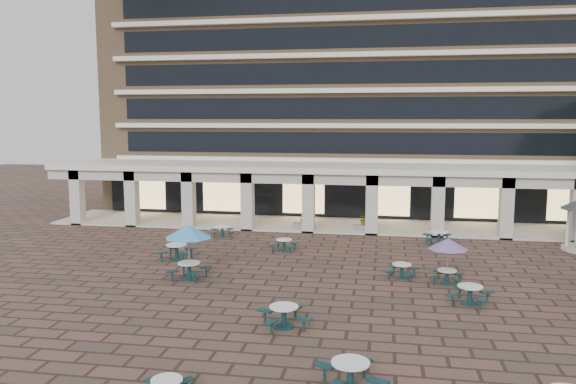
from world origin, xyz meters
name	(u,v)px	position (x,y,z in m)	size (l,w,h in m)	color
ground	(318,288)	(0.00, 0.00, 0.00)	(120.00, 120.00, 0.00)	brown
apartment_building	(353,61)	(0.00, 25.47, 12.60)	(40.00, 15.50, 25.20)	#987856
retail_arcade	(343,185)	(0.00, 14.80, 3.00)	(42.00, 6.60, 4.40)	white
picnic_table_2	(350,373)	(2.05, -9.43, 0.50)	(2.23, 2.23, 0.83)	#13393A
picnic_table_4	(188,234)	(-6.24, 0.34, 2.22)	(2.27, 2.27, 2.62)	#13393A
picnic_table_5	(284,315)	(-0.66, -5.04, 0.48)	(2.22, 2.22, 0.81)	#13393A
picnic_table_6	(448,246)	(5.85, 1.63, 1.82)	(1.85, 1.85, 2.14)	#13393A
picnic_table_7	(470,293)	(6.48, -1.16, 0.46)	(2.11, 2.11, 0.78)	#13393A
picnic_table_8	(176,250)	(-8.21, 3.82, 0.50)	(1.91, 1.91, 0.84)	#13393A
picnic_table_9	(284,244)	(-2.77, 6.71, 0.42)	(1.69, 1.69, 0.70)	#13393A
picnic_table_10	(402,270)	(3.80, 2.27, 0.41)	(1.79, 1.79, 0.69)	#13393A
picnic_table_12	(222,230)	(-7.44, 10.00, 0.41)	(1.80, 1.80, 0.68)	#13393A
picnic_table_13	(439,237)	(6.25, 10.00, 0.49)	(1.97, 1.97, 0.82)	#13393A
planter_left	(304,224)	(-2.49, 12.90, 0.47)	(1.50, 0.77, 1.21)	gray
planter_right	(364,224)	(1.62, 12.90, 0.59)	(1.50, 0.89, 1.36)	gray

